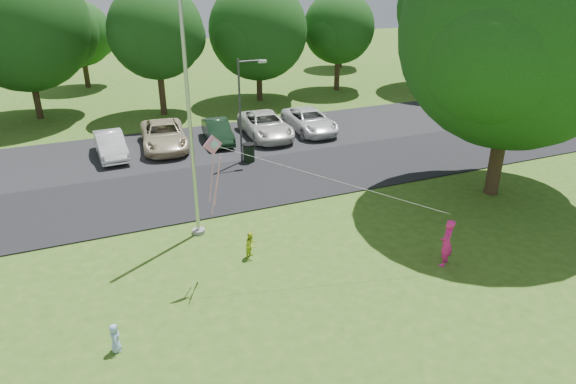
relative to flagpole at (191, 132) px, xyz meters
name	(u,v)px	position (x,y,z in m)	size (l,w,h in m)	color
ground	(336,279)	(3.50, -5.00, -4.17)	(120.00, 120.00, 0.00)	#345C18
park_road	(250,182)	(3.50, 4.00, -4.14)	(60.00, 6.00, 0.06)	black
parking_strip	(214,142)	(3.50, 10.50, -4.14)	(42.00, 7.00, 0.06)	black
flagpole	(191,132)	(0.00, 0.00, 0.00)	(0.50, 0.50, 10.00)	#B7BABF
street_lamp	(244,102)	(4.24, 6.77, -0.89)	(1.53, 0.20, 5.45)	#3F3F44
trash_can	(249,153)	(4.39, 6.66, -3.65)	(0.65, 0.65, 1.03)	black
big_tree	(518,38)	(13.38, -1.57, 2.82)	(10.24, 9.75, 12.12)	#332316
tree_row	(198,26)	(5.09, 19.23, 1.55)	(64.35, 11.94, 10.88)	#332316
horizon_trees	(201,29)	(7.56, 28.88, 0.14)	(77.46, 7.20, 7.02)	#332316
parked_cars	(228,129)	(4.34, 10.41, -3.41)	(13.91, 5.73, 1.45)	silver
woman	(447,243)	(7.49, -5.65, -3.29)	(0.64, 0.42, 1.76)	#F7208D
child_yellow	(251,245)	(1.35, -2.50, -3.67)	(0.48, 0.38, 0.99)	#BBD221
child_blue	(115,338)	(-3.72, -5.76, -3.73)	(0.43, 0.28, 0.87)	#9BBBEE
kite	(220,159)	(0.21, -3.16, 0.03)	(7.80, 2.84, 3.00)	pink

